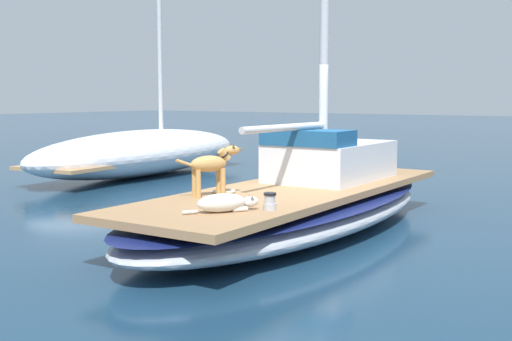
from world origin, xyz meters
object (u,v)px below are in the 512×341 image
sailboat_main (294,209)px  deck_winch (270,202)px  dog_white (225,203)px  moored_boat_port_side (143,151)px  coiled_rope (224,191)px  dog_tan (212,165)px

sailboat_main → deck_winch: size_ratio=34.72×
dog_white → moored_boat_port_side: moored_boat_port_side is taller
deck_winch → coiled_rope: size_ratio=0.65×
dog_white → deck_winch: size_ratio=4.07×
dog_tan → moored_boat_port_side: 8.18m
sailboat_main → coiled_rope: coiled_rope is taller
dog_white → moored_boat_port_side: bearing=140.3°
sailboat_main → coiled_rope: 1.19m
sailboat_main → moored_boat_port_side: 7.82m
dog_white → moored_boat_port_side: 9.39m
sailboat_main → moored_boat_port_side: (-6.84, 3.79, 0.27)m
sailboat_main → dog_tan: bearing=-109.9°
sailboat_main → dog_white: size_ratio=8.53×
sailboat_main → dog_white: bearing=-80.1°
sailboat_main → coiled_rope: bearing=-118.3°
dog_tan → deck_winch: size_ratio=4.17×
dog_white → coiled_rope: 1.52m
dog_tan → coiled_rope: dog_tan is taller
sailboat_main → dog_white: dog_white is taller
dog_tan → coiled_rope: bearing=99.0°
dog_tan → dog_white: size_ratio=1.03×
moored_boat_port_side → coiled_rope: bearing=-37.3°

